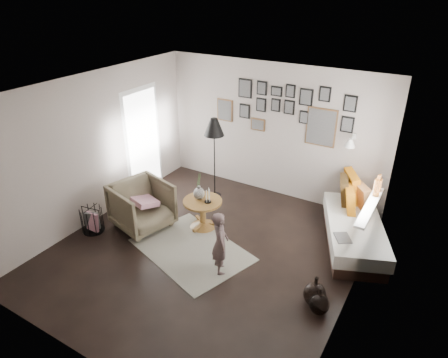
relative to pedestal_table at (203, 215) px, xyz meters
The scene contains 23 objects.
ground 0.75m from the pedestal_table, 53.59° to the right, with size 4.80×4.80×0.00m, color black.
wall_back 2.15m from the pedestal_table, 76.94° to the left, with size 4.50×4.50×0.00m, color #A2968D.
wall_front 3.18m from the pedestal_table, 81.90° to the right, with size 4.50×4.50×0.00m, color #A2968D.
wall_left 2.19m from the pedestal_table, 162.55° to the right, with size 4.80×4.80×0.00m, color #A2968D.
wall_right 2.93m from the pedestal_table, 12.12° to the right, with size 4.80×4.80×0.00m, color #A2968D.
ceiling 2.46m from the pedestal_table, 53.59° to the right, with size 4.80×4.80×0.00m, color white.
door_left 2.08m from the pedestal_table, 160.94° to the left, with size 0.00×2.14×2.14m.
window_right 2.79m from the pedestal_table, 16.45° to the left, with size 0.15×1.32×1.30m.
gallery_wall 2.45m from the pedestal_table, 68.55° to the left, with size 2.74×0.03×1.08m.
wall_sconce 2.79m from the pedestal_table, 38.33° to the left, with size 0.18×0.36×0.16m.
rug 0.74m from the pedestal_table, 72.36° to the right, with size 1.83×1.28×0.01m, color beige.
pedestal_table is the anchor object (origin of this frame).
vase 0.44m from the pedestal_table, 165.96° to the left, with size 0.19×0.19×0.48m.
candles 0.42m from the pedestal_table, ahead, with size 0.12×0.12×0.25m.
daybed 2.57m from the pedestal_table, 20.82° to the left, with size 1.50×2.09×0.95m.
magazine_on_daybed 2.37m from the pedestal_table, ahead, with size 0.21×0.29×0.02m, color black.
armchair 1.06m from the pedestal_table, 150.37° to the right, with size 0.88×0.91×0.83m, color brown.
armchair_cushion 1.03m from the pedestal_table, 152.02° to the right, with size 0.37×0.37×0.09m, color silver.
floor_lamp 1.61m from the pedestal_table, 111.24° to the left, with size 0.38×0.38×1.63m.
magazine_basket 1.91m from the pedestal_table, 145.55° to the right, with size 0.41×0.41×0.45m.
demijohn_large 2.45m from the pedestal_table, 19.14° to the right, with size 0.30×0.30×0.45m.
demijohn_small 2.59m from the pedestal_table, 20.86° to the right, with size 0.26×0.26×0.41m.
child 1.25m from the pedestal_table, 44.41° to the right, with size 0.37×0.24×1.01m, color #554343.
Camera 1 is at (2.92, -4.32, 3.95)m, focal length 32.00 mm.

